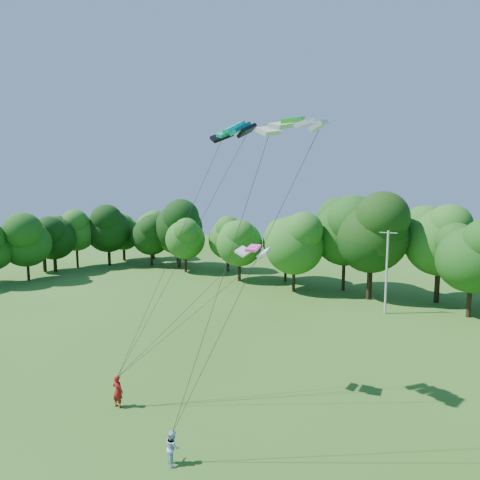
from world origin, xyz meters
The scene contains 10 objects.
ground centered at (0.00, 0.00, 0.00)m, with size 160.00×160.00×0.00m, color #315818.
utility_pole centered at (4.77, 30.86, 4.38)m, with size 1.70×0.30×8.54m.
kite_flyer_left centered at (-1.70, 3.83, 0.93)m, with size 0.68×0.45×1.87m, color #A31515.
kite_flyer_right centered at (4.15, 2.67, 0.76)m, with size 0.74×0.58×1.52m, color #ABBCED.
kite_teal centered at (3.02, 8.43, 15.55)m, with size 3.01×1.85×0.74m.
kite_green centered at (8.27, 5.68, 14.82)m, with size 2.80×1.52×0.45m.
kite_pink centered at (3.36, 9.79, 8.85)m, with size 2.15×1.39×0.36m.
tree_back_west centered at (-32.18, 36.38, 7.20)m, with size 7.93×7.93×11.54m.
tree_back_center centered at (1.65, 35.46, 7.95)m, with size 8.75×8.75×12.72m.
tree_flank_west centered at (-45.27, 19.71, 6.19)m, with size 6.82×6.82×9.91m.
Camera 1 is at (16.01, -7.65, 11.71)m, focal length 28.00 mm.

